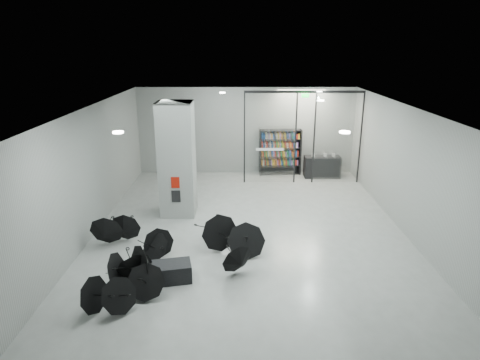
{
  "coord_description": "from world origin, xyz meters",
  "views": [
    {
      "loc": [
        -0.34,
        -12.04,
        5.8
      ],
      "look_at": [
        -0.3,
        1.5,
        1.4
      ],
      "focal_mm": 31.17,
      "sensor_mm": 36.0,
      "label": 1
    }
  ],
  "objects_px": {
    "shop_counter": "(322,167)",
    "umbrella_cluster": "(165,258)",
    "bench": "(162,273)",
    "bookshelf": "(280,152)",
    "column": "(177,159)"
  },
  "relations": [
    {
      "from": "shop_counter",
      "to": "umbrella_cluster",
      "type": "bearing_deg",
      "value": -125.83
    },
    {
      "from": "bench",
      "to": "bookshelf",
      "type": "xyz_separation_m",
      "value": [
        3.89,
        9.38,
        0.82
      ]
    },
    {
      "from": "bookshelf",
      "to": "shop_counter",
      "type": "relative_size",
      "value": 1.31
    },
    {
      "from": "bookshelf",
      "to": "shop_counter",
      "type": "height_order",
      "value": "bookshelf"
    },
    {
      "from": "shop_counter",
      "to": "umbrella_cluster",
      "type": "xyz_separation_m",
      "value": [
        -5.82,
        -8.23,
        -0.18
      ]
    },
    {
      "from": "column",
      "to": "bench",
      "type": "distance_m",
      "value": 4.96
    },
    {
      "from": "bookshelf",
      "to": "umbrella_cluster",
      "type": "relative_size",
      "value": 0.4
    },
    {
      "from": "bookshelf",
      "to": "shop_counter",
      "type": "xyz_separation_m",
      "value": [
        1.89,
        -0.48,
        -0.57
      ]
    },
    {
      "from": "column",
      "to": "bookshelf",
      "type": "height_order",
      "value": "column"
    },
    {
      "from": "shop_counter",
      "to": "bench",
      "type": "bearing_deg",
      "value": -123.57
    },
    {
      "from": "bench",
      "to": "column",
      "type": "bearing_deg",
      "value": 80.6
    },
    {
      "from": "umbrella_cluster",
      "to": "bench",
      "type": "bearing_deg",
      "value": -86.95
    },
    {
      "from": "column",
      "to": "shop_counter",
      "type": "distance_m",
      "value": 7.5
    },
    {
      "from": "shop_counter",
      "to": "umbrella_cluster",
      "type": "distance_m",
      "value": 10.08
    },
    {
      "from": "bookshelf",
      "to": "bench",
      "type": "bearing_deg",
      "value": -116.84
    }
  ]
}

